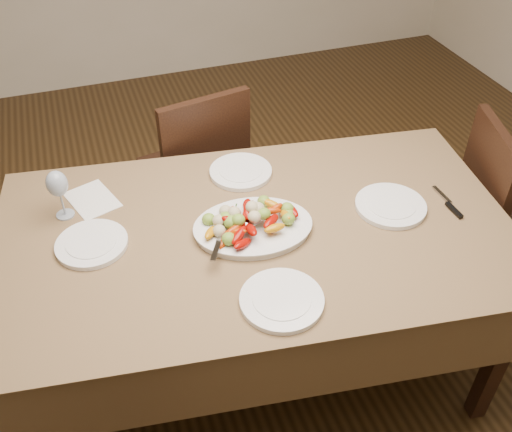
{
  "coord_description": "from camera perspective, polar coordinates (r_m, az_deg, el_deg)",
  "views": [
    {
      "loc": [
        -0.66,
        -1.31,
        2.09
      ],
      "look_at": [
        -0.17,
        0.13,
        0.82
      ],
      "focal_mm": 40.0,
      "sensor_mm": 36.0,
      "label": 1
    }
  ],
  "objects": [
    {
      "name": "table_knife",
      "position": [
        2.24,
        18.68,
        1.2
      ],
      "size": [
        0.02,
        0.2,
        0.01
      ],
      "primitive_type": null,
      "rotation": [
        0.0,
        0.0,
        0.03
      ],
      "color": "#9EA0A8",
      "rests_on": "dining_table"
    },
    {
      "name": "roasted_vegetables",
      "position": [
        1.97,
        -0.31,
        0.01
      ],
      "size": [
        0.36,
        0.27,
        0.09
      ],
      "primitive_type": null,
      "rotation": [
        0.0,
        0.0,
        -0.14
      ],
      "color": "#840802",
      "rests_on": "serving_platter"
    },
    {
      "name": "plate_left",
      "position": [
        2.03,
        -16.1,
        -2.72
      ],
      "size": [
        0.25,
        0.25,
        0.02
      ],
      "primitive_type": "cylinder",
      "color": "white",
      "rests_on": "dining_table"
    },
    {
      "name": "plate_far",
      "position": [
        2.28,
        -1.54,
        4.44
      ],
      "size": [
        0.25,
        0.25,
        0.02
      ],
      "primitive_type": "cylinder",
      "color": "white",
      "rests_on": "dining_table"
    },
    {
      "name": "plate_near",
      "position": [
        1.77,
        2.58,
        -8.42
      ],
      "size": [
        0.26,
        0.26,
        0.02
      ],
      "primitive_type": "cylinder",
      "color": "white",
      "rests_on": "dining_table"
    },
    {
      "name": "chair_far",
      "position": [
        2.82,
        -6.38,
        4.64
      ],
      "size": [
        0.49,
        0.49,
        0.95
      ],
      "primitive_type": null,
      "rotation": [
        0.0,
        0.0,
        3.33
      ],
      "color": "black",
      "rests_on": "ground"
    },
    {
      "name": "wine_glass",
      "position": [
        2.13,
        -19.05,
        2.18
      ],
      "size": [
        0.08,
        0.08,
        0.2
      ],
      "primitive_type": null,
      "color": "#8C99A5",
      "rests_on": "dining_table"
    },
    {
      "name": "menu_card",
      "position": [
        2.24,
        -16.05,
        1.59
      ],
      "size": [
        0.21,
        0.25,
        0.0
      ],
      "primitive_type": "cube",
      "rotation": [
        0.0,
        0.0,
        0.33
      ],
      "color": "silver",
      "rests_on": "dining_table"
    },
    {
      "name": "serving_platter",
      "position": [
        2.01,
        -0.3,
        -1.24
      ],
      "size": [
        0.45,
        0.36,
        0.02
      ],
      "primitive_type": "ellipsoid",
      "rotation": [
        0.0,
        0.0,
        -0.14
      ],
      "color": "white",
      "rests_on": "dining_table"
    },
    {
      "name": "plate_right",
      "position": [
        2.17,
        13.3,
        0.99
      ],
      "size": [
        0.26,
        0.26,
        0.02
      ],
      "primitive_type": "cylinder",
      "color": "white",
      "rests_on": "dining_table"
    },
    {
      "name": "floor",
      "position": [
        2.56,
        4.63,
        -15.2
      ],
      "size": [
        6.0,
        6.0,
        0.0
      ],
      "primitive_type": "plane",
      "color": "#342310",
      "rests_on": "ground"
    },
    {
      "name": "serving_spoon",
      "position": [
        1.95,
        -1.98,
        -1.38
      ],
      "size": [
        0.28,
        0.18,
        0.03
      ],
      "primitive_type": null,
      "rotation": [
        0.0,
        0.0,
        -0.47
      ],
      "color": "#9EA0A8",
      "rests_on": "serving_platter"
    },
    {
      "name": "dining_table",
      "position": [
        2.29,
        0.0,
        -8.49
      ],
      "size": [
        1.96,
        1.28,
        0.76
      ],
      "primitive_type": "cube",
      "rotation": [
        0.0,
        0.0,
        -0.14
      ],
      "color": "brown",
      "rests_on": "ground"
    }
  ]
}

